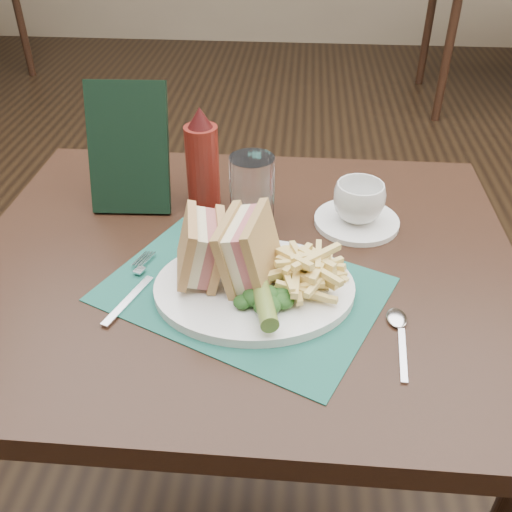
{
  "coord_description": "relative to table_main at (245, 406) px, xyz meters",
  "views": [
    {
      "loc": [
        0.09,
        -1.25,
        1.3
      ],
      "look_at": [
        0.03,
        -0.56,
        0.8
      ],
      "focal_mm": 40.0,
      "sensor_mm": 36.0,
      "label": 1
    }
  ],
  "objects": [
    {
      "name": "fries_pile",
      "position": [
        0.1,
        -0.08,
        0.42
      ],
      "size": [
        0.18,
        0.2,
        0.06
      ],
      "primitive_type": null,
      "color": "#F5D97A",
      "rests_on": "plate"
    },
    {
      "name": "spoon",
      "position": [
        0.23,
        -0.18,
        0.38
      ],
      "size": [
        0.05,
        0.15,
        0.01
      ],
      "primitive_type": null,
      "rotation": [
        0.0,
        0.0,
        -0.08
      ],
      "color": "silver",
      "rests_on": "table_main"
    },
    {
      "name": "table_main",
      "position": [
        0.0,
        0.0,
        0.0
      ],
      "size": [
        0.9,
        0.75,
        0.75
      ],
      "primitive_type": null,
      "color": "black",
      "rests_on": "ground"
    },
    {
      "name": "ketchup_bottle",
      "position": [
        -0.09,
        0.17,
        0.47
      ],
      "size": [
        0.07,
        0.07,
        0.19
      ],
      "primitive_type": null,
      "rotation": [
        0.0,
        0.0,
        0.13
      ],
      "color": "maroon",
      "rests_on": "table_main"
    },
    {
      "name": "placemat",
      "position": [
        0.01,
        -0.09,
        0.38
      ],
      "size": [
        0.48,
        0.42,
        0.0
      ],
      "primitive_type": "cube",
      "rotation": [
        0.0,
        0.0,
        -0.43
      ],
      "color": "#1B574B",
      "rests_on": "table_main"
    },
    {
      "name": "table_bg_right",
      "position": [
        1.25,
        2.79,
        0.0
      ],
      "size": [
        0.9,
        0.75,
        0.75
      ],
      "primitive_type": null,
      "color": "black",
      "rests_on": "ground"
    },
    {
      "name": "saucer",
      "position": [
        0.19,
        0.12,
        0.38
      ],
      "size": [
        0.18,
        0.18,
        0.01
      ],
      "primitive_type": "cylinder",
      "rotation": [
        0.0,
        0.0,
        -0.25
      ],
      "color": "white",
      "rests_on": "table_main"
    },
    {
      "name": "sandwich_half_a",
      "position": [
        -0.07,
        -0.08,
        0.44
      ],
      "size": [
        0.1,
        0.12,
        0.1
      ],
      "primitive_type": null,
      "rotation": [
        0.0,
        0.24,
        0.19
      ],
      "color": "tan",
      "rests_on": "plate"
    },
    {
      "name": "drinking_glass",
      "position": [
        0.01,
        0.1,
        0.44
      ],
      "size": [
        0.1,
        0.1,
        0.13
      ],
      "primitive_type": "cylinder",
      "rotation": [
        0.0,
        0.0,
        -0.33
      ],
      "color": "white",
      "rests_on": "table_main"
    },
    {
      "name": "plate",
      "position": [
        0.03,
        -0.09,
        0.38
      ],
      "size": [
        0.32,
        0.27,
        0.01
      ],
      "primitive_type": null,
      "rotation": [
        0.0,
        0.0,
        0.09
      ],
      "color": "white",
      "rests_on": "placemat"
    },
    {
      "name": "floor",
      "position": [
        0.0,
        0.5,
        -0.38
      ],
      "size": [
        7.0,
        7.0,
        0.0
      ],
      "primitive_type": "plane",
      "color": "black",
      "rests_on": "ground"
    },
    {
      "name": "sandwich_half_b",
      "position": [
        -0.0,
        -0.08,
        0.45
      ],
      "size": [
        0.1,
        0.12,
        0.11
      ],
      "primitive_type": null,
      "rotation": [
        0.0,
        -0.24,
        -0.18
      ],
      "color": "tan",
      "rests_on": "plate"
    },
    {
      "name": "pickle_spear",
      "position": [
        0.05,
        -0.15,
        0.41
      ],
      "size": [
        0.05,
        0.12,
        0.03
      ],
      "primitive_type": "cylinder",
      "rotation": [
        1.54,
        0.0,
        0.22
      ],
      "color": "olive",
      "rests_on": "plate"
    },
    {
      "name": "kale_garnish",
      "position": [
        0.04,
        -0.14,
        0.41
      ],
      "size": [
        0.11,
        0.08,
        0.03
      ],
      "primitive_type": null,
      "color": "#193E16",
      "rests_on": "plate"
    },
    {
      "name": "fork",
      "position": [
        -0.16,
        -0.1,
        0.38
      ],
      "size": [
        0.09,
        0.17,
        0.01
      ],
      "primitive_type": null,
      "rotation": [
        0.0,
        0.0,
        -0.33
      ],
      "color": "silver",
      "rests_on": "placemat"
    },
    {
      "name": "wall_back",
      "position": [
        0.0,
        4.0,
        -0.38
      ],
      "size": [
        6.0,
        0.0,
        6.0
      ],
      "primitive_type": "plane",
      "rotation": [
        1.57,
        0.0,
        0.0
      ],
      "color": "gray",
      "rests_on": "ground"
    },
    {
      "name": "check_presenter",
      "position": [
        -0.22,
        0.15,
        0.49
      ],
      "size": [
        0.15,
        0.09,
        0.23
      ],
      "primitive_type": "cube",
      "rotation": [
        -0.31,
        0.0,
        0.05
      ],
      "color": "black",
      "rests_on": "table_main"
    },
    {
      "name": "coffee_cup",
      "position": [
        0.19,
        0.12,
        0.42
      ],
      "size": [
        0.12,
        0.12,
        0.07
      ],
      "primitive_type": "imported",
      "rotation": [
        0.0,
        0.0,
        0.98
      ],
      "color": "white",
      "rests_on": "saucer"
    }
  ]
}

